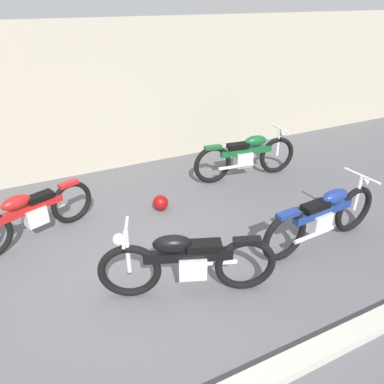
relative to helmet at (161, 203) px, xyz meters
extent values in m
plane|color=#56565B|center=(-0.75, -1.56, -0.14)|extent=(40.00, 40.00, 0.00)
cube|color=#B2A893|center=(-0.75, 2.20, 1.34)|extent=(18.00, 0.30, 2.95)
sphere|color=maroon|center=(0.00, 0.00, 0.00)|extent=(0.27, 0.27, 0.27)
torus|color=black|center=(2.46, -1.92, 0.25)|extent=(0.78, 0.15, 0.77)
torus|color=black|center=(1.04, -2.02, 0.25)|extent=(0.78, 0.15, 0.77)
cube|color=silver|center=(1.70, -1.97, 0.27)|extent=(0.35, 0.23, 0.30)
cube|color=navy|center=(1.75, -1.97, 0.44)|extent=(1.09, 0.18, 0.13)
ellipsoid|color=navy|center=(1.94, -1.96, 0.63)|extent=(0.48, 0.24, 0.21)
cube|color=black|center=(1.56, -1.98, 0.58)|extent=(0.43, 0.22, 0.08)
cube|color=navy|center=(1.04, -2.02, 0.61)|extent=(0.35, 0.15, 0.06)
cylinder|color=silver|center=(2.46, -1.92, 0.54)|extent=(0.06, 0.06, 0.58)
cylinder|color=silver|center=(2.46, -1.92, 0.83)|extent=(0.08, 0.61, 0.04)
sphere|color=silver|center=(2.54, -1.91, 0.72)|extent=(0.15, 0.15, 0.15)
cylinder|color=silver|center=(1.50, -2.12, 0.20)|extent=(0.74, 0.12, 0.06)
torus|color=black|center=(-1.42, 0.29, 0.22)|extent=(0.70, 0.34, 0.71)
cube|color=silver|center=(-1.99, 0.07, 0.24)|extent=(0.36, 0.30, 0.27)
cube|color=#B21919|center=(-2.04, 0.05, 0.40)|extent=(0.97, 0.46, 0.12)
ellipsoid|color=#B21919|center=(-2.20, -0.02, 0.57)|extent=(0.47, 0.34, 0.20)
cube|color=black|center=(-1.87, 0.11, 0.53)|extent=(0.43, 0.31, 0.08)
cube|color=#B21919|center=(-1.42, 0.29, 0.55)|extent=(0.33, 0.22, 0.06)
cylinder|color=silver|center=(-1.85, 0.25, 0.17)|extent=(0.66, 0.30, 0.06)
torus|color=black|center=(2.73, 0.35, 0.25)|extent=(0.78, 0.19, 0.77)
torus|color=black|center=(1.31, 0.52, 0.25)|extent=(0.78, 0.19, 0.77)
cube|color=silver|center=(1.97, 0.44, 0.27)|extent=(0.36, 0.25, 0.30)
cube|color=#145128|center=(2.02, 0.44, 0.44)|extent=(1.09, 0.24, 0.13)
ellipsoid|color=#145128|center=(2.21, 0.41, 0.63)|extent=(0.49, 0.27, 0.21)
cube|color=black|center=(1.83, 0.46, 0.58)|extent=(0.44, 0.24, 0.08)
cube|color=#145128|center=(1.31, 0.52, 0.61)|extent=(0.35, 0.17, 0.06)
cylinder|color=silver|center=(2.73, 0.35, 0.54)|extent=(0.06, 0.06, 0.58)
cylinder|color=silver|center=(2.73, 0.35, 0.83)|extent=(0.11, 0.61, 0.04)
sphere|color=silver|center=(2.82, 0.34, 0.73)|extent=(0.15, 0.15, 0.15)
cylinder|color=silver|center=(1.75, 0.34, 0.20)|extent=(0.74, 0.15, 0.06)
torus|color=black|center=(-1.10, -1.77, 0.25)|extent=(0.75, 0.36, 0.77)
torus|color=black|center=(0.22, -2.28, 0.25)|extent=(0.75, 0.36, 0.77)
cube|color=silver|center=(-0.39, -2.05, 0.27)|extent=(0.39, 0.32, 0.29)
cube|color=black|center=(-0.44, -2.03, 0.44)|extent=(1.04, 0.48, 0.13)
ellipsoid|color=black|center=(-0.61, -1.96, 0.63)|extent=(0.51, 0.36, 0.21)
cube|color=black|center=(-0.26, -2.10, 0.57)|extent=(0.46, 0.33, 0.08)
cube|color=black|center=(0.22, -2.28, 0.61)|extent=(0.36, 0.24, 0.06)
cylinder|color=silver|center=(-1.10, -1.77, 0.54)|extent=(0.06, 0.06, 0.58)
cylinder|color=silver|center=(-1.10, -1.77, 0.83)|extent=(0.25, 0.58, 0.04)
sphere|color=silver|center=(-1.18, -1.74, 0.72)|extent=(0.15, 0.15, 0.15)
cylinder|color=silver|center=(-0.15, -2.00, 0.20)|extent=(0.71, 0.32, 0.06)
camera|label=1|loc=(-1.94, -5.19, 3.20)|focal=34.37mm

